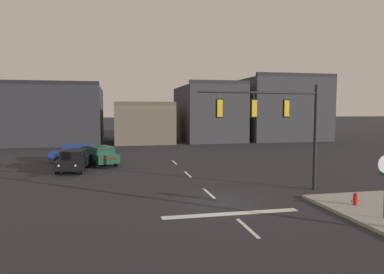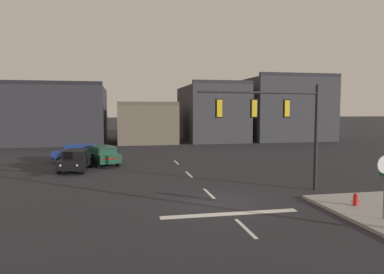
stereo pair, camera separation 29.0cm
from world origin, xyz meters
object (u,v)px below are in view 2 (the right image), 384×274
Objects in this scene: car_lot_middle at (80,153)px; signal_mast_near_side at (279,117)px; fire_hydrant at (355,202)px; car_lot_farside at (102,155)px; car_lot_nearside at (76,160)px.

signal_mast_near_side is at bearing -49.57° from car_lot_middle.
signal_mast_near_side is 1.59× the size of car_lot_middle.
fire_hydrant is at bearing -58.60° from signal_mast_near_side.
car_lot_farside is 20.46m from fire_hydrant.
signal_mast_near_side is at bearing 121.40° from fire_hydrant.
car_lot_farside is (1.87, 2.56, 0.00)m from car_lot_nearside.
car_lot_nearside and car_lot_middle have the same top height.
fire_hydrant is (2.26, -3.70, -3.95)m from signal_mast_near_side.
car_lot_farside is 6.34× the size of fire_hydrant.
signal_mast_near_side is 1.55× the size of car_lot_farside.
car_lot_nearside is 19.81m from fire_hydrant.
car_lot_nearside is at bearing 136.52° from fire_hydrant.
car_lot_farside is (2.05, -1.94, 0.00)m from car_lot_middle.
fire_hydrant is (14.37, -13.63, -0.53)m from car_lot_nearside.
car_lot_nearside is at bearing -87.74° from car_lot_middle.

